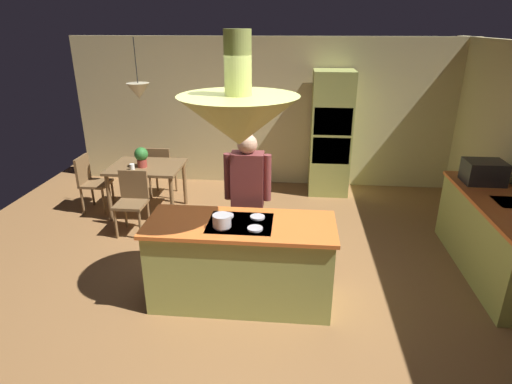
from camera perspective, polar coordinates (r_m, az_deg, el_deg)
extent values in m
plane|color=olive|center=(4.83, -1.67, -12.82)|extent=(8.16, 8.16, 0.00)
cube|color=beige|center=(7.55, 1.47, 10.60)|extent=(6.80, 0.10, 2.55)
cube|color=#A8B259|center=(4.43, -2.05, -9.68)|extent=(1.84, 0.70, 0.87)
cube|color=orange|center=(4.21, -2.14, -4.43)|extent=(1.90, 0.76, 0.04)
cube|color=black|center=(4.21, -2.14, -4.25)|extent=(0.64, 0.52, 0.01)
cylinder|color=#B2B2B7|center=(4.11, -4.60, -4.75)|extent=(0.15, 0.15, 0.02)
cylinder|color=#B2B2B7|center=(4.07, -0.14, -4.96)|extent=(0.15, 0.15, 0.02)
cylinder|color=#B2B2B7|center=(4.34, -4.02, -3.22)|extent=(0.15, 0.15, 0.02)
cylinder|color=#B2B2B7|center=(4.30, 0.20, -3.40)|extent=(0.15, 0.15, 0.02)
cube|color=#A8B259|center=(5.60, 29.50, -5.62)|extent=(0.62, 2.03, 0.87)
cube|color=orange|center=(5.43, 30.38, -1.36)|extent=(0.66, 2.07, 0.04)
cube|color=#A8B259|center=(7.22, 10.03, 7.75)|extent=(0.66, 0.62, 2.06)
cube|color=black|center=(6.88, 10.35, 9.35)|extent=(0.60, 0.04, 0.44)
cube|color=black|center=(7.00, 10.08, 5.52)|extent=(0.60, 0.04, 0.44)
cube|color=brown|center=(6.56, -14.58, 3.31)|extent=(1.06, 0.85, 0.04)
cylinder|color=brown|center=(6.55, -19.18, -0.80)|extent=(0.06, 0.06, 0.72)
cylinder|color=brown|center=(6.23, -11.26, -1.15)|extent=(0.06, 0.06, 0.72)
cylinder|color=brown|center=(7.17, -16.90, 1.42)|extent=(0.06, 0.06, 0.72)
cylinder|color=brown|center=(6.87, -9.60, 1.20)|extent=(0.06, 0.06, 0.72)
cylinder|color=tan|center=(5.02, -2.12, -6.02)|extent=(0.14, 0.14, 0.81)
cylinder|color=tan|center=(5.00, -0.06, -6.12)|extent=(0.14, 0.14, 0.81)
cube|color=brown|center=(4.71, -1.15, 1.66)|extent=(0.36, 0.22, 0.62)
cylinder|color=brown|center=(4.73, -3.81, 2.10)|extent=(0.09, 0.09, 0.53)
cylinder|color=brown|center=(4.68, 1.52, 1.93)|extent=(0.09, 0.09, 0.53)
sphere|color=tan|center=(4.59, -1.19, 6.49)|extent=(0.22, 0.22, 0.22)
cone|color=#A8B259|center=(3.86, -2.35, 9.60)|extent=(1.10, 1.10, 0.45)
cylinder|color=#A8B259|center=(3.79, -2.48, 17.01)|extent=(0.24, 0.24, 0.55)
cone|color=beige|center=(6.31, -15.56, 12.99)|extent=(0.32, 0.32, 0.22)
cylinder|color=black|center=(6.27, -15.95, 16.68)|extent=(0.01, 0.01, 0.60)
cube|color=brown|center=(6.04, -16.54, -1.59)|extent=(0.40, 0.40, 0.04)
cube|color=brown|center=(6.11, -16.17, 0.97)|extent=(0.40, 0.04, 0.42)
cylinder|color=brown|center=(6.05, -18.39, -4.11)|extent=(0.04, 0.04, 0.43)
cylinder|color=brown|center=(5.92, -15.36, -4.32)|extent=(0.04, 0.04, 0.43)
cylinder|color=brown|center=(6.33, -17.21, -2.79)|extent=(0.04, 0.04, 0.43)
cylinder|color=brown|center=(6.21, -14.31, -2.95)|extent=(0.04, 0.04, 0.43)
cube|color=brown|center=(7.30, -12.52, 2.90)|extent=(0.40, 0.40, 0.04)
cube|color=brown|center=(7.07, -13.09, 4.10)|extent=(0.40, 0.04, 0.42)
cylinder|color=brown|center=(7.48, -10.75, 1.66)|extent=(0.04, 0.04, 0.43)
cylinder|color=brown|center=(7.58, -13.23, 1.73)|extent=(0.04, 0.04, 0.43)
cylinder|color=brown|center=(7.18, -11.48, 0.73)|extent=(0.04, 0.04, 0.43)
cylinder|color=brown|center=(7.28, -14.04, 0.81)|extent=(0.04, 0.04, 0.43)
cube|color=brown|center=(6.98, -20.78, 1.07)|extent=(0.40, 0.40, 0.04)
cube|color=brown|center=(6.99, -22.35, 2.79)|extent=(0.04, 0.40, 0.42)
cylinder|color=brown|center=(6.85, -19.85, -1.24)|extent=(0.04, 0.04, 0.43)
cylinder|color=brown|center=(7.13, -18.75, -0.18)|extent=(0.04, 0.04, 0.43)
cylinder|color=brown|center=(7.00, -22.37, -1.11)|extent=(0.04, 0.04, 0.43)
cylinder|color=brown|center=(7.27, -21.20, -0.08)|extent=(0.04, 0.04, 0.43)
cylinder|color=#99382D|center=(6.49, -15.12, 3.79)|extent=(0.14, 0.14, 0.12)
sphere|color=#2D722D|center=(6.45, -15.24, 4.97)|extent=(0.20, 0.20, 0.20)
cylinder|color=white|center=(6.40, -16.38, 3.27)|extent=(0.07, 0.07, 0.09)
cube|color=#232326|center=(5.90, 28.39, 2.39)|extent=(0.46, 0.36, 0.28)
cylinder|color=#B2B2B7|center=(4.08, -4.63, -3.87)|extent=(0.18, 0.18, 0.12)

